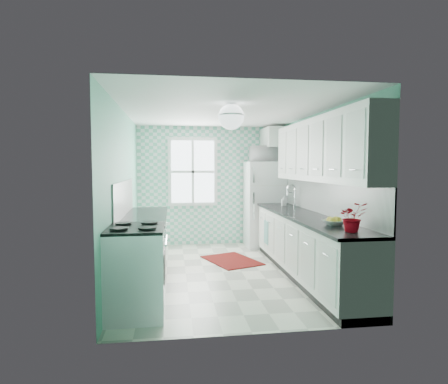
{
  "coord_description": "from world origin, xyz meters",
  "views": [
    {
      "loc": [
        -0.78,
        -5.73,
        1.67
      ],
      "look_at": [
        0.05,
        0.25,
        1.25
      ],
      "focal_mm": 30.0,
      "sensor_mm": 36.0,
      "label": 1
    }
  ],
  "objects": [
    {
      "name": "countertop_right",
      "position": [
        1.19,
        -0.4,
        0.92
      ],
      "size": [
        0.63,
        3.6,
        0.04
      ],
      "primitive_type": "cube",
      "color": "black",
      "rests_on": "base_cabinets_right"
    },
    {
      "name": "accent_wall",
      "position": [
        0.0,
        2.19,
        1.25
      ],
      "size": [
        3.0,
        0.01,
        2.5
      ],
      "primitive_type": "cube",
      "color": "#68C4A5",
      "rests_on": "wall_back"
    },
    {
      "name": "fridge",
      "position": [
        1.11,
        1.8,
        0.88
      ],
      "size": [
        0.77,
        0.76,
        1.76
      ],
      "rotation": [
        0.0,
        0.0,
        -0.02
      ],
      "color": "white",
      "rests_on": "floor"
    },
    {
      "name": "countertop_left",
      "position": [
        -1.19,
        -0.07,
        0.92
      ],
      "size": [
        0.63,
        2.15,
        0.04
      ],
      "primitive_type": "cube",
      "color": "black",
      "rests_on": "base_cabinets_left"
    },
    {
      "name": "upper_cabinet_fridge",
      "position": [
        1.3,
        1.83,
        2.25
      ],
      "size": [
        0.4,
        0.74,
        0.4
      ],
      "primitive_type": "cube",
      "color": "white",
      "rests_on": "wall_right"
    },
    {
      "name": "rug",
      "position": [
        0.24,
        0.68,
        0.01
      ],
      "size": [
        1.06,
        1.24,
        0.02
      ],
      "primitive_type": "cube",
      "rotation": [
        0.0,
        0.0,
        0.37
      ],
      "color": "maroon",
      "rests_on": "floor"
    },
    {
      "name": "backsplash_left",
      "position": [
        -1.49,
        -0.07,
        1.2
      ],
      "size": [
        0.02,
        2.15,
        0.51
      ],
      "primitive_type": "cube",
      "color": "white",
      "rests_on": "wall_left"
    },
    {
      "name": "wall_right",
      "position": [
        1.51,
        0.0,
        1.25
      ],
      "size": [
        0.02,
        4.4,
        2.5
      ],
      "primitive_type": "cube",
      "color": "#60BA9A",
      "rests_on": "floor"
    },
    {
      "name": "potted_plant",
      "position": [
        1.2,
        -1.86,
        1.11
      ],
      "size": [
        0.33,
        0.3,
        0.33
      ],
      "primitive_type": "imported",
      "rotation": [
        0.0,
        0.0,
        -0.12
      ],
      "color": "red",
      "rests_on": "countertop_right"
    },
    {
      "name": "wall_back",
      "position": [
        0.0,
        2.21,
        1.25
      ],
      "size": [
        3.0,
        0.02,
        2.5
      ],
      "primitive_type": "cube",
      "color": "#60BA9A",
      "rests_on": "floor"
    },
    {
      "name": "stove",
      "position": [
        -1.2,
        -1.49,
        0.51
      ],
      "size": [
        0.65,
        0.81,
        0.98
      ],
      "rotation": [
        0.0,
        0.0,
        -0.07
      ],
      "color": "white",
      "rests_on": "floor"
    },
    {
      "name": "ceiling",
      "position": [
        0.0,
        0.0,
        2.51
      ],
      "size": [
        3.0,
        4.4,
        0.02
      ],
      "primitive_type": "cube",
      "color": "white",
      "rests_on": "wall_back"
    },
    {
      "name": "wall_left",
      "position": [
        -1.51,
        0.0,
        1.25
      ],
      "size": [
        0.02,
        4.4,
        2.5
      ],
      "primitive_type": "cube",
      "color": "#60BA9A",
      "rests_on": "floor"
    },
    {
      "name": "soap_bottle",
      "position": [
        1.25,
        0.88,
        1.03
      ],
      "size": [
        0.09,
        0.09,
        0.18
      ],
      "primitive_type": "imported",
      "rotation": [
        0.0,
        0.0,
        -0.11
      ],
      "color": "#A0AFBC",
      "rests_on": "countertop_right"
    },
    {
      "name": "floor",
      "position": [
        0.0,
        0.0,
        -0.01
      ],
      "size": [
        3.0,
        4.4,
        0.02
      ],
      "primitive_type": "cube",
      "color": "white",
      "rests_on": "ground"
    },
    {
      "name": "sink",
      "position": [
        1.2,
        0.72,
        0.93
      ],
      "size": [
        0.56,
        0.47,
        0.53
      ],
      "rotation": [
        0.0,
        0.0,
        -0.01
      ],
      "color": "silver",
      "rests_on": "countertop_right"
    },
    {
      "name": "microwave",
      "position": [
        1.11,
        1.8,
        1.92
      ],
      "size": [
        0.58,
        0.39,
        0.32
      ],
      "primitive_type": "imported",
      "rotation": [
        0.0,
        0.0,
        3.14
      ],
      "color": "silver",
      "rests_on": "fridge"
    },
    {
      "name": "window",
      "position": [
        -0.35,
        2.16,
        1.55
      ],
      "size": [
        1.04,
        0.05,
        1.44
      ],
      "color": "white",
      "rests_on": "wall_back"
    },
    {
      "name": "base_cabinets_right",
      "position": [
        1.2,
        -0.4,
        0.45
      ],
      "size": [
        0.6,
        3.6,
        0.9
      ],
      "primitive_type": "cube",
      "color": "white",
      "rests_on": "floor"
    },
    {
      "name": "fruit_bowl",
      "position": [
        1.2,
        -1.38,
        0.97
      ],
      "size": [
        0.31,
        0.31,
        0.07
      ],
      "primitive_type": "imported",
      "rotation": [
        0.0,
        0.0,
        0.15
      ],
      "color": "white",
      "rests_on": "countertop_right"
    },
    {
      "name": "wall_front",
      "position": [
        0.0,
        -2.21,
        1.25
      ],
      "size": [
        3.0,
        0.02,
        2.5
      ],
      "primitive_type": "cube",
      "color": "#60BA9A",
      "rests_on": "floor"
    },
    {
      "name": "dish_towel",
      "position": [
        0.89,
        0.75,
        0.48
      ],
      "size": [
        0.1,
        0.27,
        0.41
      ],
      "primitive_type": "cube",
      "rotation": [
        0.0,
        0.0,
        0.3
      ],
      "color": "teal",
      "rests_on": "base_cabinets_right"
    },
    {
      "name": "ceiling_light",
      "position": [
        0.0,
        -0.8,
        2.32
      ],
      "size": [
        0.34,
        0.34,
        0.35
      ],
      "color": "silver",
      "rests_on": "ceiling"
    },
    {
      "name": "upper_cabinets_right",
      "position": [
        1.33,
        -0.6,
        1.9
      ],
      "size": [
        0.33,
        3.2,
        0.9
      ],
      "primitive_type": "cube",
      "color": "white",
      "rests_on": "wall_right"
    },
    {
      "name": "backsplash_right",
      "position": [
        1.49,
        -0.4,
        1.2
      ],
      "size": [
        0.02,
        3.6,
        0.51
      ],
      "primitive_type": "cube",
      "color": "white",
      "rests_on": "wall_right"
    },
    {
      "name": "base_cabinets_left",
      "position": [
        -1.2,
        -0.07,
        0.45
      ],
      "size": [
        0.6,
        2.15,
        0.9
      ],
      "primitive_type": "cube",
      "color": "white",
      "rests_on": "floor"
    }
  ]
}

